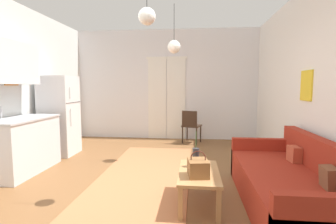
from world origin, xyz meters
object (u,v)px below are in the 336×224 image
(couch, at_px, (294,186))
(bamboo_vase, at_px, (196,157))
(refrigerator, at_px, (60,116))
(coffee_table, at_px, (199,176))
(handbag, at_px, (198,168))
(accent_chair, at_px, (191,125))
(pendant_lamp_near, at_px, (147,16))
(pendant_lamp_far, at_px, (174,47))

(couch, height_order, bamboo_vase, bamboo_vase)
(couch, distance_m, refrigerator, 4.42)
(coffee_table, relative_size, handbag, 3.11)
(bamboo_vase, relative_size, refrigerator, 0.28)
(couch, relative_size, bamboo_vase, 4.78)
(handbag, xyz_separation_m, refrigerator, (-2.81, 2.13, 0.31))
(coffee_table, height_order, handbag, handbag)
(couch, xyz_separation_m, accent_chair, (-1.23, 3.27, 0.21))
(handbag, xyz_separation_m, accent_chair, (-0.13, 3.43, -0.03))
(coffee_table, relative_size, bamboo_vase, 2.03)
(coffee_table, height_order, accent_chair, accent_chair)
(bamboo_vase, xyz_separation_m, accent_chair, (-0.11, 3.09, -0.05))
(refrigerator, height_order, accent_chair, refrigerator)
(coffee_table, height_order, pendant_lamp_near, pendant_lamp_near)
(pendant_lamp_near, bearing_deg, couch, -0.20)
(couch, distance_m, pendant_lamp_far, 3.00)
(bamboo_vase, bearing_deg, accent_chair, 91.97)
(bamboo_vase, bearing_deg, handbag, -85.97)
(refrigerator, xyz_separation_m, accent_chair, (2.68, 1.30, -0.34))
(couch, relative_size, refrigerator, 1.34)
(bamboo_vase, bearing_deg, pendant_lamp_near, -163.14)
(refrigerator, distance_m, accent_chair, 3.00)
(bamboo_vase, bearing_deg, refrigerator, 147.35)
(bamboo_vase, xyz_separation_m, refrigerator, (-2.79, 1.79, 0.29))
(coffee_table, height_order, bamboo_vase, bamboo_vase)
(pendant_lamp_near, bearing_deg, pendant_lamp_far, 84.50)
(coffee_table, height_order, pendant_lamp_far, pendant_lamp_far)
(refrigerator, xyz_separation_m, pendant_lamp_near, (2.21, -1.96, 1.40))
(handbag, distance_m, accent_chair, 3.43)
(couch, relative_size, pendant_lamp_far, 2.45)
(couch, xyz_separation_m, coffee_table, (-1.09, 0.00, 0.08))
(pendant_lamp_near, bearing_deg, accent_chair, 81.76)
(coffee_table, distance_m, pendant_lamp_near, 1.97)
(handbag, bearing_deg, pendant_lamp_near, 164.26)
(bamboo_vase, bearing_deg, couch, -9.13)
(coffee_table, relative_size, accent_chair, 1.13)
(accent_chair, distance_m, pendant_lamp_near, 3.73)
(bamboo_vase, height_order, pendant_lamp_far, pendant_lamp_far)
(pendant_lamp_far, bearing_deg, bamboo_vase, -75.60)
(accent_chair, bearing_deg, coffee_table, 110.43)
(bamboo_vase, xyz_separation_m, pendant_lamp_near, (-0.58, -0.18, 1.69))
(refrigerator, height_order, pendant_lamp_far, pendant_lamp_far)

